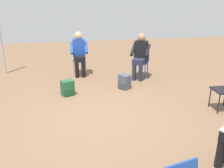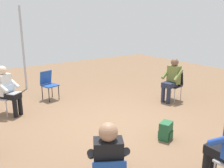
% 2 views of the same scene
% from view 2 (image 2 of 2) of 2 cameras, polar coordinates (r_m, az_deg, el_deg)
% --- Properties ---
extents(ground_plane, '(15.89, 15.89, 0.00)m').
position_cam_2_polar(ground_plane, '(5.78, -0.29, -9.20)').
color(ground_plane, brown).
extents(chair_west, '(0.49, 0.45, 0.85)m').
position_cam_2_polar(chair_west, '(7.51, 14.13, 0.13)').
color(chair_west, black).
rests_on(chair_west, ground).
extents(chair_southeast, '(0.57, 0.58, 0.85)m').
position_cam_2_polar(chair_southeast, '(6.79, -23.72, -2.31)').
color(chair_southeast, '#B7B7BC').
rests_on(chair_southeast, ground).
extents(chair_south, '(0.48, 0.51, 0.85)m').
position_cam_2_polar(chair_south, '(7.56, -14.32, 0.21)').
color(chair_south, '#1E4799').
rests_on(chair_south, ground).
extents(person_with_laptop, '(0.63, 0.64, 1.24)m').
position_cam_2_polar(person_with_laptop, '(6.63, -22.83, -0.86)').
color(person_with_laptop, black).
rests_on(person_with_laptop, ground).
extents(person_in_olive, '(0.55, 0.54, 1.24)m').
position_cam_2_polar(person_in_olive, '(7.33, 13.53, 1.39)').
color(person_in_olive, '#23283D').
rests_on(person_in_olive, ground).
extents(person_in_black, '(0.62, 0.63, 1.24)m').
position_cam_2_polar(person_in_black, '(3.16, -0.97, -17.28)').
color(person_in_black, '#23283D').
rests_on(person_in_black, ground).
extents(backpack_near_laptop_user, '(0.32, 0.34, 0.36)m').
position_cam_2_polar(backpack_near_laptop_user, '(4.25, 0.27, -16.47)').
color(backpack_near_laptop_user, '#475160').
rests_on(backpack_near_laptop_user, ground).
extents(backpack_by_empty_chair, '(0.33, 0.31, 0.36)m').
position_cam_2_polar(backpack_by_empty_chair, '(5.20, 12.18, -10.60)').
color(backpack_by_empty_chair, '#235B38').
rests_on(backpack_by_empty_chair, ground).
extents(tent_pole_far, '(0.07, 0.07, 2.72)m').
position_cam_2_polar(tent_pole_far, '(8.73, -19.67, 7.57)').
color(tent_pole_far, '#B2B2B7').
rests_on(tent_pole_far, ground).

